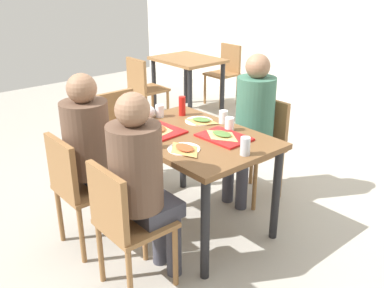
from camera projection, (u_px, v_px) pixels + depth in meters
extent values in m
cube|color=#9E998E|center=(192.00, 225.00, 3.45)|extent=(10.00, 10.00, 0.02)
cube|color=brown|center=(192.00, 137.00, 3.16)|extent=(1.19, 0.82, 0.04)
cylinder|color=black|center=(116.00, 173.00, 3.47)|extent=(0.06, 0.06, 0.73)
cylinder|color=black|center=(205.00, 230.00, 2.72)|extent=(0.06, 0.06, 0.73)
cylinder|color=black|center=(183.00, 151.00, 3.89)|extent=(0.06, 0.06, 0.73)
cylinder|color=black|center=(276.00, 195.00, 3.14)|extent=(0.06, 0.06, 0.73)
cube|color=olive|center=(89.00, 188.00, 3.05)|extent=(0.40, 0.40, 0.03)
cube|color=olive|center=(62.00, 168.00, 2.86)|extent=(0.38, 0.04, 0.40)
cylinder|color=olive|center=(101.00, 200.00, 3.37)|extent=(0.04, 0.04, 0.44)
cylinder|color=olive|center=(124.00, 218.00, 3.13)|extent=(0.04, 0.04, 0.44)
cylinder|color=olive|center=(60.00, 215.00, 3.16)|extent=(0.04, 0.04, 0.44)
cylinder|color=olive|center=(82.00, 235.00, 2.92)|extent=(0.04, 0.04, 0.44)
cube|color=olive|center=(136.00, 223.00, 2.64)|extent=(0.40, 0.40, 0.03)
cube|color=olive|center=(108.00, 202.00, 2.45)|extent=(0.38, 0.04, 0.40)
cylinder|color=olive|center=(144.00, 233.00, 2.95)|extent=(0.04, 0.04, 0.44)
cylinder|color=olive|center=(175.00, 256.00, 2.71)|extent=(0.04, 0.04, 0.44)
cylinder|color=olive|center=(101.00, 253.00, 2.74)|extent=(0.04, 0.04, 0.44)
cylinder|color=olive|center=(130.00, 280.00, 2.50)|extent=(0.04, 0.04, 0.44)
cube|color=olive|center=(254.00, 149.00, 3.70)|extent=(0.40, 0.40, 0.03)
cube|color=olive|center=(270.00, 121.00, 3.73)|extent=(0.38, 0.04, 0.40)
cylinder|color=olive|center=(255.00, 186.00, 3.57)|extent=(0.04, 0.04, 0.44)
cylinder|color=olive|center=(226.00, 173.00, 3.81)|extent=(0.04, 0.04, 0.44)
cylinder|color=olive|center=(281.00, 175.00, 3.77)|extent=(0.04, 0.04, 0.44)
cylinder|color=olive|center=(252.00, 162.00, 4.01)|extent=(0.04, 0.04, 0.44)
cube|color=olive|center=(128.00, 140.00, 3.90)|extent=(0.40, 0.40, 0.03)
cube|color=olive|center=(116.00, 113.00, 3.95)|extent=(0.04, 0.38, 0.40)
cylinder|color=olive|center=(155.00, 164.00, 3.97)|extent=(0.04, 0.04, 0.44)
cylinder|color=olive|center=(123.00, 175.00, 3.77)|extent=(0.04, 0.04, 0.44)
cylinder|color=olive|center=(134.00, 153.00, 4.21)|extent=(0.04, 0.04, 0.44)
cylinder|color=olive|center=(104.00, 162.00, 4.01)|extent=(0.04, 0.04, 0.44)
cylinder|color=#383842|center=(113.00, 200.00, 3.33)|extent=(0.10, 0.10, 0.47)
cylinder|color=#383842|center=(124.00, 208.00, 3.22)|extent=(0.10, 0.10, 0.47)
cube|color=#383842|center=(104.00, 175.00, 3.11)|extent=(0.32, 0.28, 0.10)
cylinder|color=brown|center=(87.00, 138.00, 2.92)|extent=(0.32, 0.32, 0.52)
sphere|color=#8C664C|center=(82.00, 88.00, 2.79)|extent=(0.20, 0.20, 0.20)
cylinder|color=#383842|center=(159.00, 233.00, 2.91)|extent=(0.10, 0.10, 0.47)
cylinder|color=#383842|center=(174.00, 244.00, 2.80)|extent=(0.10, 0.10, 0.47)
cube|color=#383842|center=(153.00, 207.00, 2.69)|extent=(0.32, 0.28, 0.10)
cylinder|color=brown|center=(136.00, 167.00, 2.51)|extent=(0.32, 0.32, 0.52)
sphere|color=#8C664C|center=(132.00, 110.00, 2.37)|extent=(0.20, 0.20, 0.20)
cylinder|color=#383842|center=(242.00, 183.00, 3.59)|extent=(0.10, 0.10, 0.47)
cylinder|color=#383842|center=(228.00, 177.00, 3.70)|extent=(0.10, 0.10, 0.47)
cube|color=#383842|center=(245.00, 146.00, 3.60)|extent=(0.32, 0.28, 0.10)
cylinder|color=#386651|center=(255.00, 108.00, 3.55)|extent=(0.32, 0.32, 0.52)
sphere|color=#8C664C|center=(258.00, 66.00, 3.41)|extent=(0.20, 0.20, 0.20)
cube|color=red|center=(159.00, 130.00, 3.21)|extent=(0.38, 0.29, 0.02)
cube|color=red|center=(224.00, 137.00, 3.08)|extent=(0.37, 0.27, 0.02)
cylinder|color=white|center=(199.00, 121.00, 3.41)|extent=(0.22, 0.22, 0.01)
cylinder|color=white|center=(184.00, 149.00, 2.89)|extent=(0.22, 0.22, 0.01)
pyramid|color=#DBAD60|center=(158.00, 130.00, 3.17)|extent=(0.26, 0.26, 0.01)
ellipsoid|color=#B74723|center=(158.00, 129.00, 3.17)|extent=(0.18, 0.18, 0.01)
pyramid|color=#DBAD60|center=(222.00, 135.00, 3.08)|extent=(0.23, 0.15, 0.01)
ellipsoid|color=#4C7233|center=(222.00, 134.00, 3.08)|extent=(0.16, 0.10, 0.01)
pyramid|color=#C68C47|center=(201.00, 121.00, 3.39)|extent=(0.25, 0.22, 0.01)
ellipsoid|color=#4C7233|center=(201.00, 119.00, 3.39)|extent=(0.18, 0.16, 0.01)
pyramid|color=#C68C47|center=(184.00, 149.00, 2.87)|extent=(0.25, 0.18, 0.01)
ellipsoid|color=#B74723|center=(184.00, 147.00, 2.86)|extent=(0.17, 0.13, 0.01)
cylinder|color=white|center=(223.00, 117.00, 3.36)|extent=(0.07, 0.07, 0.10)
cylinder|color=white|center=(156.00, 141.00, 2.90)|extent=(0.07, 0.07, 0.10)
cylinder|color=white|center=(160.00, 111.00, 3.50)|extent=(0.07, 0.07, 0.10)
cylinder|color=white|center=(229.00, 124.00, 3.21)|extent=(0.07, 0.07, 0.10)
cylinder|color=#B7BCC6|center=(245.00, 146.00, 2.79)|extent=(0.07, 0.07, 0.12)
cylinder|color=red|center=(182.00, 106.00, 3.53)|extent=(0.06, 0.06, 0.16)
sphere|color=silver|center=(149.00, 112.00, 3.48)|extent=(0.10, 0.10, 0.10)
cube|color=olive|center=(188.00, 60.00, 5.79)|extent=(0.90, 0.70, 0.04)
cylinder|color=black|center=(154.00, 85.00, 6.04)|extent=(0.06, 0.06, 0.73)
cylinder|color=black|center=(190.00, 97.00, 5.49)|extent=(0.06, 0.06, 0.73)
cylinder|color=black|center=(186.00, 79.00, 6.39)|extent=(0.06, 0.06, 0.73)
cylinder|color=black|center=(222.00, 89.00, 5.84)|extent=(0.06, 0.06, 0.73)
cube|color=olive|center=(149.00, 89.00, 5.52)|extent=(0.40, 0.40, 0.03)
cube|color=olive|center=(136.00, 75.00, 5.33)|extent=(0.38, 0.04, 0.40)
cylinder|color=olive|center=(153.00, 101.00, 5.83)|extent=(0.04, 0.04, 0.44)
cylinder|color=olive|center=(168.00, 107.00, 5.59)|extent=(0.04, 0.04, 0.44)
cylinder|color=olive|center=(131.00, 106.00, 5.62)|extent=(0.04, 0.04, 0.44)
cylinder|color=olive|center=(146.00, 113.00, 5.38)|extent=(0.04, 0.04, 0.44)
cube|color=olive|center=(221.00, 74.00, 6.30)|extent=(0.40, 0.40, 0.03)
cube|color=olive|center=(231.00, 58.00, 6.33)|extent=(0.38, 0.04, 0.40)
cylinder|color=olive|center=(221.00, 94.00, 6.17)|extent=(0.04, 0.04, 0.44)
cylinder|color=olive|center=(205.00, 89.00, 6.40)|extent=(0.04, 0.04, 0.44)
cylinder|color=olive|center=(237.00, 90.00, 6.37)|extent=(0.04, 0.04, 0.44)
cylinder|color=olive|center=(221.00, 86.00, 6.61)|extent=(0.04, 0.04, 0.44)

